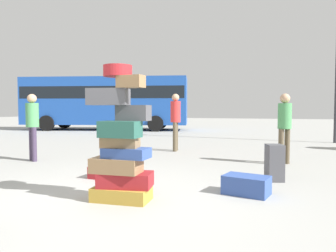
{
  "coord_description": "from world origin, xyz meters",
  "views": [
    {
      "loc": [
        2.14,
        -3.73,
        1.26
      ],
      "look_at": [
        0.17,
        2.05,
        0.93
      ],
      "focal_mm": 33.38,
      "sensor_mm": 36.0,
      "label": 1
    }
  ],
  "objects_px": {
    "person_bearded_onlooker": "(285,122)",
    "parked_bus": "(106,100)",
    "suitcase_charcoal_upright_blue": "(274,163)",
    "person_passerby_in_red": "(176,117)",
    "person_tourist_with_camera": "(32,121)",
    "suitcase_navy_foreground_far": "(246,185)",
    "suitcase_maroon_foreground_near": "(108,172)",
    "suitcase_tower": "(121,148)"
  },
  "relations": [
    {
      "from": "suitcase_charcoal_upright_blue",
      "to": "suitcase_maroon_foreground_near",
      "type": "height_order",
      "value": "suitcase_charcoal_upright_blue"
    },
    {
      "from": "suitcase_charcoal_upright_blue",
      "to": "parked_bus",
      "type": "height_order",
      "value": "parked_bus"
    },
    {
      "from": "suitcase_maroon_foreground_near",
      "to": "person_bearded_onlooker",
      "type": "relative_size",
      "value": 0.38
    },
    {
      "from": "suitcase_tower",
      "to": "person_passerby_in_red",
      "type": "distance_m",
      "value": 5.22
    },
    {
      "from": "suitcase_maroon_foreground_near",
      "to": "person_tourist_with_camera",
      "type": "height_order",
      "value": "person_tourist_with_camera"
    },
    {
      "from": "suitcase_navy_foreground_far",
      "to": "person_passerby_in_red",
      "type": "relative_size",
      "value": 0.37
    },
    {
      "from": "suitcase_tower",
      "to": "parked_bus",
      "type": "distance_m",
      "value": 15.29
    },
    {
      "from": "suitcase_maroon_foreground_near",
      "to": "parked_bus",
      "type": "relative_size",
      "value": 0.06
    },
    {
      "from": "person_bearded_onlooker",
      "to": "parked_bus",
      "type": "distance_m",
      "value": 13.7
    },
    {
      "from": "person_tourist_with_camera",
      "to": "suitcase_navy_foreground_far",
      "type": "bearing_deg",
      "value": 18.46
    },
    {
      "from": "suitcase_charcoal_upright_blue",
      "to": "suitcase_maroon_foreground_near",
      "type": "relative_size",
      "value": 1.05
    },
    {
      "from": "parked_bus",
      "to": "suitcase_navy_foreground_far",
      "type": "bearing_deg",
      "value": -66.41
    },
    {
      "from": "suitcase_charcoal_upright_blue",
      "to": "person_passerby_in_red",
      "type": "bearing_deg",
      "value": 113.66
    },
    {
      "from": "suitcase_charcoal_upright_blue",
      "to": "person_tourist_with_camera",
      "type": "xyz_separation_m",
      "value": [
        -5.57,
        0.35,
        0.65
      ]
    },
    {
      "from": "suitcase_navy_foreground_far",
      "to": "parked_bus",
      "type": "relative_size",
      "value": 0.06
    },
    {
      "from": "person_tourist_with_camera",
      "to": "parked_bus",
      "type": "distance_m",
      "value": 11.64
    },
    {
      "from": "suitcase_tower",
      "to": "suitcase_maroon_foreground_near",
      "type": "xyz_separation_m",
      "value": [
        -0.89,
        1.2,
        -0.63
      ]
    },
    {
      "from": "suitcase_tower",
      "to": "person_tourist_with_camera",
      "type": "distance_m",
      "value": 4.26
    },
    {
      "from": "suitcase_tower",
      "to": "suitcase_navy_foreground_far",
      "type": "height_order",
      "value": "suitcase_tower"
    },
    {
      "from": "suitcase_maroon_foreground_near",
      "to": "parked_bus",
      "type": "bearing_deg",
      "value": 122.27
    },
    {
      "from": "parked_bus",
      "to": "person_bearded_onlooker",
      "type": "bearing_deg",
      "value": -57.01
    },
    {
      "from": "suitcase_navy_foreground_far",
      "to": "person_bearded_onlooker",
      "type": "distance_m",
      "value": 3.06
    },
    {
      "from": "person_bearded_onlooker",
      "to": "suitcase_maroon_foreground_near",
      "type": "bearing_deg",
      "value": -12.02
    },
    {
      "from": "suitcase_navy_foreground_far",
      "to": "person_passerby_in_red",
      "type": "xyz_separation_m",
      "value": [
        -2.44,
        4.26,
        0.89
      ]
    },
    {
      "from": "suitcase_maroon_foreground_near",
      "to": "suitcase_navy_foreground_far",
      "type": "bearing_deg",
      "value": -5.0
    },
    {
      "from": "suitcase_charcoal_upright_blue",
      "to": "person_tourist_with_camera",
      "type": "height_order",
      "value": "person_tourist_with_camera"
    },
    {
      "from": "person_tourist_with_camera",
      "to": "parked_bus",
      "type": "height_order",
      "value": "parked_bus"
    },
    {
      "from": "suitcase_tower",
      "to": "parked_bus",
      "type": "bearing_deg",
      "value": 120.71
    },
    {
      "from": "parked_bus",
      "to": "person_passerby_in_red",
      "type": "bearing_deg",
      "value": -62.82
    },
    {
      "from": "suitcase_navy_foreground_far",
      "to": "parked_bus",
      "type": "bearing_deg",
      "value": 140.76
    },
    {
      "from": "suitcase_maroon_foreground_near",
      "to": "person_passerby_in_red",
      "type": "bearing_deg",
      "value": 91.42
    },
    {
      "from": "suitcase_tower",
      "to": "person_bearded_onlooker",
      "type": "xyz_separation_m",
      "value": [
        2.2,
        3.77,
        0.23
      ]
    },
    {
      "from": "suitcase_charcoal_upright_blue",
      "to": "person_tourist_with_camera",
      "type": "relative_size",
      "value": 0.39
    },
    {
      "from": "suitcase_charcoal_upright_blue",
      "to": "parked_bus",
      "type": "distance_m",
      "value": 14.92
    },
    {
      "from": "suitcase_navy_foreground_far",
      "to": "person_tourist_with_camera",
      "type": "relative_size",
      "value": 0.4
    },
    {
      "from": "suitcase_navy_foreground_far",
      "to": "person_passerby_in_red",
      "type": "height_order",
      "value": "person_passerby_in_red"
    },
    {
      "from": "suitcase_charcoal_upright_blue",
      "to": "parked_bus",
      "type": "bearing_deg",
      "value": 113.41
    },
    {
      "from": "suitcase_maroon_foreground_near",
      "to": "person_bearded_onlooker",
      "type": "xyz_separation_m",
      "value": [
        3.09,
        2.57,
        0.86
      ]
    },
    {
      "from": "suitcase_charcoal_upright_blue",
      "to": "parked_bus",
      "type": "relative_size",
      "value": 0.06
    },
    {
      "from": "suitcase_charcoal_upright_blue",
      "to": "person_bearded_onlooker",
      "type": "relative_size",
      "value": 0.4
    },
    {
      "from": "suitcase_maroon_foreground_near",
      "to": "person_tourist_with_camera",
      "type": "bearing_deg",
      "value": 160.08
    },
    {
      "from": "person_tourist_with_camera",
      "to": "suitcase_charcoal_upright_blue",
      "type": "bearing_deg",
      "value": 30.07
    }
  ]
}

